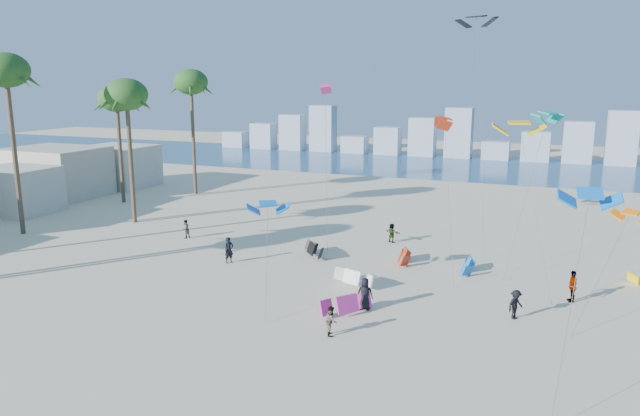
% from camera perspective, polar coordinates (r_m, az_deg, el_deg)
% --- Properties ---
extents(ground, '(220.00, 220.00, 0.00)m').
position_cam_1_polar(ground, '(29.63, -17.92, -14.24)').
color(ground, beige).
rests_on(ground, ground).
extents(ocean, '(220.00, 220.00, 0.00)m').
position_cam_1_polar(ocean, '(94.53, 11.27, 4.12)').
color(ocean, navy).
rests_on(ocean, ground).
extents(kitesurfer_near, '(0.75, 0.83, 1.91)m').
position_cam_1_polar(kitesurfer_near, '(43.14, -8.75, -4.02)').
color(kitesurfer_near, black).
rests_on(kitesurfer_near, ground).
extents(kitesurfer_mid, '(0.84, 0.92, 1.55)m').
position_cam_1_polar(kitesurfer_mid, '(31.04, 1.09, -10.79)').
color(kitesurfer_mid, gray).
rests_on(kitesurfer_mid, ground).
extents(kitesurfers_far, '(40.23, 15.48, 1.92)m').
position_cam_1_polar(kitesurfers_far, '(39.59, 10.79, -5.73)').
color(kitesurfers_far, black).
rests_on(kitesurfers_far, ground).
extents(grounded_kites, '(25.33, 14.43, 1.06)m').
position_cam_1_polar(grounded_kites, '(39.27, 7.17, -6.36)').
color(grounded_kites, black).
rests_on(grounded_kites, ground).
extents(flying_kites, '(27.05, 28.36, 18.32)m').
position_cam_1_polar(flying_kites, '(41.19, 15.87, 9.29)').
color(flying_kites, blue).
rests_on(flying_kites, ground).
extents(palm_row, '(11.00, 44.80, 15.14)m').
position_cam_1_polar(palm_row, '(54.06, -26.25, 9.77)').
color(palm_row, brown).
rests_on(palm_row, ground).
extents(distant_skyline, '(85.00, 3.00, 8.40)m').
position_cam_1_polar(distant_skyline, '(104.15, 11.77, 6.54)').
color(distant_skyline, '#9EADBF').
rests_on(distant_skyline, ground).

